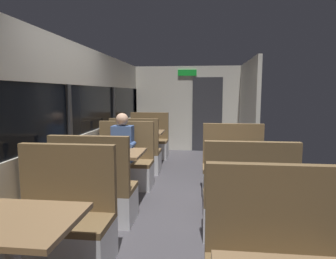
{
  "coord_description": "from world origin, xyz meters",
  "views": [
    {
      "loc": [
        0.38,
        -3.86,
        1.59
      ],
      "look_at": [
        -0.27,
        1.96,
        0.85
      ],
      "focal_mm": 31.38,
      "sensor_mm": 36.0,
      "label": 1
    }
  ],
  "objects_px": {
    "dining_table_mid_window": "(112,159)",
    "dining_table_near_window": "(12,233)",
    "dining_table_far_window": "(143,136)",
    "bench_far_window_facing_entry": "(148,144)",
    "bench_rear_aisle_facing_entry": "(233,174)",
    "bench_near_window_facing_entry": "(62,229)",
    "bench_far_window_facing_end": "(136,156)",
    "bench_mid_window_facing_end": "(95,196)",
    "bench_rear_aisle_facing_end": "(247,209)",
    "coffee_cup_primary": "(244,156)",
    "bench_mid_window_facing_entry": "(125,167)",
    "dining_table_rear_aisle": "(240,165)",
    "seated_passenger": "(123,156)"
  },
  "relations": [
    {
      "from": "dining_table_mid_window",
      "to": "dining_table_near_window",
      "type": "bearing_deg",
      "value": -90.0
    },
    {
      "from": "dining_table_mid_window",
      "to": "dining_table_far_window",
      "type": "distance_m",
      "value": 2.28
    },
    {
      "from": "bench_far_window_facing_entry",
      "to": "dining_table_near_window",
      "type": "bearing_deg",
      "value": -90.0
    },
    {
      "from": "dining_table_mid_window",
      "to": "dining_table_far_window",
      "type": "xyz_separation_m",
      "value": [
        0.0,
        2.28,
        0.0
      ]
    },
    {
      "from": "dining_table_far_window",
      "to": "bench_rear_aisle_facing_entry",
      "type": "distance_m",
      "value": 2.55
    },
    {
      "from": "dining_table_near_window",
      "to": "dining_table_far_window",
      "type": "height_order",
      "value": "same"
    },
    {
      "from": "bench_near_window_facing_entry",
      "to": "dining_table_mid_window",
      "type": "distance_m",
      "value": 1.61
    },
    {
      "from": "bench_rear_aisle_facing_entry",
      "to": "bench_far_window_facing_end",
      "type": "bearing_deg",
      "value": 148.81
    },
    {
      "from": "bench_mid_window_facing_end",
      "to": "bench_far_window_facing_end",
      "type": "relative_size",
      "value": 1.0
    },
    {
      "from": "dining_table_near_window",
      "to": "bench_far_window_facing_end",
      "type": "bearing_deg",
      "value": 90.0
    },
    {
      "from": "bench_rear_aisle_facing_end",
      "to": "bench_rear_aisle_facing_entry",
      "type": "distance_m",
      "value": 1.4
    },
    {
      "from": "dining_table_mid_window",
      "to": "bench_far_window_facing_end",
      "type": "relative_size",
      "value": 0.82
    },
    {
      "from": "dining_table_mid_window",
      "to": "coffee_cup_primary",
      "type": "distance_m",
      "value": 1.86
    },
    {
      "from": "bench_near_window_facing_entry",
      "to": "bench_far_window_facing_entry",
      "type": "height_order",
      "value": "same"
    },
    {
      "from": "bench_mid_window_facing_entry",
      "to": "coffee_cup_primary",
      "type": "height_order",
      "value": "bench_mid_window_facing_entry"
    },
    {
      "from": "bench_mid_window_facing_end",
      "to": "bench_rear_aisle_facing_entry",
      "type": "relative_size",
      "value": 1.0
    },
    {
      "from": "bench_near_window_facing_entry",
      "to": "bench_rear_aisle_facing_end",
      "type": "xyz_separation_m",
      "value": [
        1.79,
        0.68,
        0.0
      ]
    },
    {
      "from": "bench_near_window_facing_entry",
      "to": "dining_table_mid_window",
      "type": "height_order",
      "value": "bench_near_window_facing_entry"
    },
    {
      "from": "dining_table_mid_window",
      "to": "dining_table_far_window",
      "type": "bearing_deg",
      "value": 90.0
    },
    {
      "from": "bench_far_window_facing_end",
      "to": "bench_far_window_facing_entry",
      "type": "height_order",
      "value": "same"
    },
    {
      "from": "dining_table_rear_aisle",
      "to": "bench_near_window_facing_entry",
      "type": "bearing_deg",
      "value": -142.31
    },
    {
      "from": "dining_table_mid_window",
      "to": "dining_table_rear_aisle",
      "type": "height_order",
      "value": "same"
    },
    {
      "from": "dining_table_mid_window",
      "to": "seated_passenger",
      "type": "relative_size",
      "value": 0.71
    },
    {
      "from": "bench_rear_aisle_facing_entry",
      "to": "dining_table_rear_aisle",
      "type": "bearing_deg",
      "value": -90.0
    },
    {
      "from": "dining_table_near_window",
      "to": "dining_table_rear_aisle",
      "type": "xyz_separation_m",
      "value": [
        1.79,
        2.08,
        0.0
      ]
    },
    {
      "from": "bench_near_window_facing_entry",
      "to": "bench_mid_window_facing_end",
      "type": "xyz_separation_m",
      "value": [
        0.0,
        0.88,
        0.0
      ]
    },
    {
      "from": "dining_table_near_window",
      "to": "seated_passenger",
      "type": "bearing_deg",
      "value": 90.0
    },
    {
      "from": "dining_table_rear_aisle",
      "to": "bench_rear_aisle_facing_entry",
      "type": "distance_m",
      "value": 0.77
    },
    {
      "from": "coffee_cup_primary",
      "to": "dining_table_near_window",
      "type": "bearing_deg",
      "value": -132.62
    },
    {
      "from": "dining_table_mid_window",
      "to": "bench_mid_window_facing_end",
      "type": "height_order",
      "value": "bench_mid_window_facing_end"
    },
    {
      "from": "dining_table_mid_window",
      "to": "bench_mid_window_facing_end",
      "type": "distance_m",
      "value": 0.77
    },
    {
      "from": "dining_table_far_window",
      "to": "dining_table_rear_aisle",
      "type": "relative_size",
      "value": 1.0
    },
    {
      "from": "bench_mid_window_facing_entry",
      "to": "bench_rear_aisle_facing_end",
      "type": "relative_size",
      "value": 1.0
    },
    {
      "from": "bench_far_window_facing_entry",
      "to": "dining_table_mid_window",
      "type": "bearing_deg",
      "value": -90.0
    },
    {
      "from": "bench_near_window_facing_entry",
      "to": "dining_table_near_window",
      "type": "bearing_deg",
      "value": -90.0
    },
    {
      "from": "bench_near_window_facing_entry",
      "to": "bench_far_window_facing_entry",
      "type": "distance_m",
      "value": 4.57
    },
    {
      "from": "bench_near_window_facing_entry",
      "to": "coffee_cup_primary",
      "type": "relative_size",
      "value": 12.22
    },
    {
      "from": "bench_mid_window_facing_end",
      "to": "bench_rear_aisle_facing_end",
      "type": "relative_size",
      "value": 1.0
    },
    {
      "from": "dining_table_near_window",
      "to": "bench_rear_aisle_facing_end",
      "type": "distance_m",
      "value": 2.28
    },
    {
      "from": "bench_far_window_facing_entry",
      "to": "seated_passenger",
      "type": "relative_size",
      "value": 0.87
    },
    {
      "from": "bench_near_window_facing_entry",
      "to": "dining_table_rear_aisle",
      "type": "bearing_deg",
      "value": 37.69
    },
    {
      "from": "bench_mid_window_facing_entry",
      "to": "dining_table_rear_aisle",
      "type": "height_order",
      "value": "bench_mid_window_facing_entry"
    },
    {
      "from": "bench_mid_window_facing_end",
      "to": "dining_table_rear_aisle",
      "type": "height_order",
      "value": "bench_mid_window_facing_end"
    },
    {
      "from": "bench_far_window_facing_end",
      "to": "seated_passenger",
      "type": "bearing_deg",
      "value": -90.0
    },
    {
      "from": "bench_rear_aisle_facing_end",
      "to": "bench_near_window_facing_entry",
      "type": "bearing_deg",
      "value": -159.09
    },
    {
      "from": "bench_mid_window_facing_end",
      "to": "bench_far_window_facing_entry",
      "type": "distance_m",
      "value": 3.68
    },
    {
      "from": "bench_far_window_facing_end",
      "to": "coffee_cup_primary",
      "type": "relative_size",
      "value": 12.22
    },
    {
      "from": "bench_mid_window_facing_entry",
      "to": "bench_far_window_facing_entry",
      "type": "xyz_separation_m",
      "value": [
        0.0,
        2.28,
        0.0
      ]
    },
    {
      "from": "bench_mid_window_facing_entry",
      "to": "bench_mid_window_facing_end",
      "type": "bearing_deg",
      "value": -90.0
    },
    {
      "from": "bench_mid_window_facing_end",
      "to": "bench_far_window_facing_end",
      "type": "xyz_separation_m",
      "value": [
        0.0,
        2.28,
        0.0
      ]
    }
  ]
}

